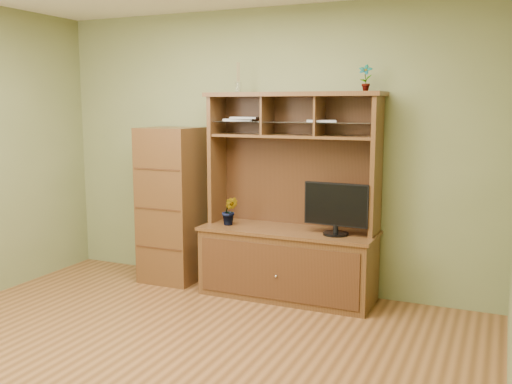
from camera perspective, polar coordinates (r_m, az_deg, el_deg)
The scene contains 8 objects.
room at distance 3.83m, azimuth -10.70°, elevation 2.03°, with size 4.54×4.04×2.74m.
media_hutch at distance 5.34m, azimuth 3.29°, elevation -5.00°, with size 1.66×0.61×1.90m.
monitor at distance 5.04m, azimuth 8.02°, elevation -1.57°, with size 0.58×0.22×0.46m.
orchid_plant at distance 5.43m, azimuth -2.64°, elevation -1.90°, with size 0.15×0.12×0.27m, color #335F20.
top_plant at distance 5.07m, azimuth 10.88°, elevation 11.16°, with size 0.12×0.08×0.23m, color #376122.
reed_diffuser at distance 5.47m, azimuth -1.79°, elevation 11.06°, with size 0.06×0.06×0.28m.
magazines at distance 5.36m, azimuth 1.00°, elevation 7.26°, with size 1.15×0.29×0.04m.
side_cabinet at distance 5.84m, azimuth -8.45°, elevation -1.29°, with size 0.56×0.51×1.56m.
Camera 1 is at (2.16, -3.13, 1.78)m, focal length 40.00 mm.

